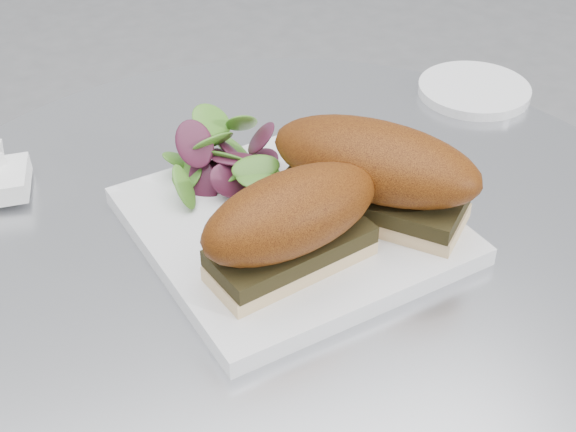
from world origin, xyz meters
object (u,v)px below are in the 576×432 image
at_px(sandwich_right, 374,170).
at_px(saucer, 474,90).
at_px(sandwich_left, 291,223).
at_px(plate, 291,225).

xyz_separation_m(sandwich_right, saucer, (0.20, 0.17, -0.05)).
xyz_separation_m(sandwich_left, sandwich_right, (0.09, 0.04, 0.00)).
bearing_deg(sandwich_right, saucer, 86.79).
xyz_separation_m(sandwich_left, saucer, (0.29, 0.22, -0.05)).
height_order(plate, sandwich_left, sandwich_left).
bearing_deg(saucer, sandwich_right, -139.46).
distance_m(plate, sandwich_left, 0.08).
height_order(plate, saucer, plate).
xyz_separation_m(plate, saucer, (0.27, 0.16, -0.00)).
relative_size(sandwich_right, saucer, 1.51).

